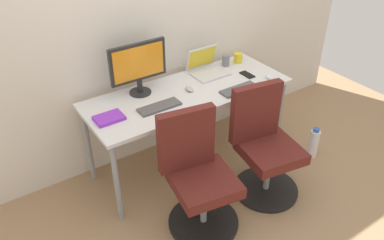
{
  "coord_description": "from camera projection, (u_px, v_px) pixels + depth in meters",
  "views": [
    {
      "loc": [
        -1.56,
        -2.36,
        2.31
      ],
      "look_at": [
        0.0,
        -0.05,
        0.49
      ],
      "focal_mm": 36.39,
      "sensor_mm": 36.0,
      "label": 1
    }
  ],
  "objects": [
    {
      "name": "desktop_monitor",
      "position": [
        138.0,
        65.0,
        3.06
      ],
      "size": [
        0.48,
        0.18,
        0.43
      ],
      "color": "#262626",
      "rests_on": "desk"
    },
    {
      "name": "water_bottle_on_floor",
      "position": [
        314.0,
        143.0,
        3.62
      ],
      "size": [
        0.09,
        0.09,
        0.31
      ],
      "color": "white",
      "rests_on": "ground"
    },
    {
      "name": "coffee_mug",
      "position": [
        238.0,
        58.0,
        3.66
      ],
      "size": [
        0.08,
        0.08,
        0.09
      ],
      "primitive_type": "cylinder",
      "color": "yellow",
      "rests_on": "desk"
    },
    {
      "name": "keyboard_by_monitor",
      "position": [
        159.0,
        107.0,
        2.99
      ],
      "size": [
        0.34,
        0.12,
        0.02
      ],
      "primitive_type": "cube",
      "color": "#515156",
      "rests_on": "desk"
    },
    {
      "name": "mouse_by_monitor",
      "position": [
        189.0,
        89.0,
        3.22
      ],
      "size": [
        0.06,
        0.1,
        0.03
      ],
      "primitive_type": "ellipsoid",
      "color": "#B7B7B7",
      "rests_on": "desk"
    },
    {
      "name": "notebook",
      "position": [
        109.0,
        118.0,
        2.85
      ],
      "size": [
        0.21,
        0.15,
        0.03
      ],
      "primitive_type": "cube",
      "color": "purple",
      "rests_on": "desk"
    },
    {
      "name": "office_chair_right",
      "position": [
        264.0,
        147.0,
        3.11
      ],
      "size": [
        0.54,
        0.54,
        0.94
      ],
      "color": "black",
      "rests_on": "ground"
    },
    {
      "name": "back_wall",
      "position": [
        161.0,
        12.0,
        3.21
      ],
      "size": [
        4.4,
        0.04,
        2.6
      ],
      "primitive_type": "cube",
      "color": "silver",
      "rests_on": "ground"
    },
    {
      "name": "mouse_by_laptop",
      "position": [
        269.0,
        77.0,
        3.4
      ],
      "size": [
        0.06,
        0.1,
        0.03
      ],
      "primitive_type": "ellipsoid",
      "color": "silver",
      "rests_on": "desk"
    },
    {
      "name": "pen_cup",
      "position": [
        226.0,
        60.0,
        3.6
      ],
      "size": [
        0.07,
        0.07,
        0.1
      ],
      "primitive_type": "cylinder",
      "color": "slate",
      "rests_on": "desk"
    },
    {
      "name": "open_laptop",
      "position": [
        207.0,
        67.0,
        3.47
      ],
      "size": [
        0.31,
        0.28,
        0.22
      ],
      "color": "silver",
      "rests_on": "desk"
    },
    {
      "name": "phone_near_laptop",
      "position": [
        247.0,
        75.0,
        3.46
      ],
      "size": [
        0.07,
        0.14,
        0.01
      ],
      "primitive_type": "cube",
      "color": "black",
      "rests_on": "desk"
    },
    {
      "name": "keyboard_by_laptop",
      "position": [
        239.0,
        89.0,
        3.23
      ],
      "size": [
        0.34,
        0.12,
        0.02
      ],
      "primitive_type": "cube",
      "color": "#515156",
      "rests_on": "desk"
    },
    {
      "name": "office_chair_left",
      "position": [
        198.0,
        178.0,
        2.81
      ],
      "size": [
        0.54,
        0.54,
        0.94
      ],
      "color": "black",
      "rests_on": "ground"
    },
    {
      "name": "desk",
      "position": [
        189.0,
        98.0,
        3.26
      ],
      "size": [
        1.75,
        0.67,
        0.75
      ],
      "color": "silver",
      "rests_on": "ground"
    },
    {
      "name": "ground_plane",
      "position": [
        189.0,
        161.0,
        3.63
      ],
      "size": [
        5.28,
        5.28,
        0.0
      ],
      "primitive_type": "plane",
      "color": "#9E7A56"
    }
  ]
}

